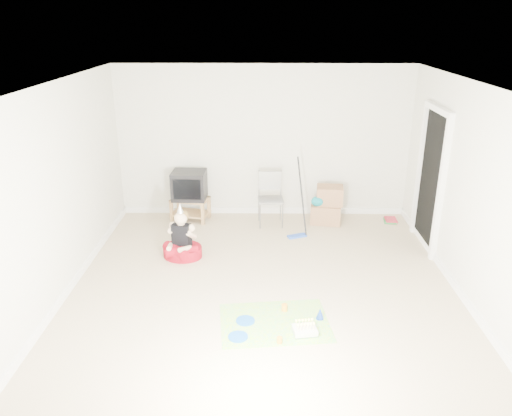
{
  "coord_description": "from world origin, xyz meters",
  "views": [
    {
      "loc": [
        -0.02,
        -5.85,
        3.31
      ],
      "look_at": [
        -0.1,
        0.4,
        0.9
      ],
      "focal_mm": 35.0,
      "sensor_mm": 36.0,
      "label": 1
    }
  ],
  "objects_px": {
    "tv_stand": "(190,207)",
    "cardboard_boxes": "(327,205)",
    "crt_tv": "(189,185)",
    "folding_chair": "(271,200)",
    "seated_woman": "(182,245)",
    "birthday_cake": "(305,331)"
  },
  "relations": [
    {
      "from": "birthday_cake",
      "to": "cardboard_boxes",
      "type": "bearing_deg",
      "value": 79.13
    },
    {
      "from": "tv_stand",
      "to": "seated_woman",
      "type": "relative_size",
      "value": 0.83
    },
    {
      "from": "folding_chair",
      "to": "seated_woman",
      "type": "relative_size",
      "value": 1.09
    },
    {
      "from": "tv_stand",
      "to": "cardboard_boxes",
      "type": "bearing_deg",
      "value": -2.06
    },
    {
      "from": "tv_stand",
      "to": "cardboard_boxes",
      "type": "distance_m",
      "value": 2.34
    },
    {
      "from": "tv_stand",
      "to": "folding_chair",
      "type": "height_order",
      "value": "folding_chair"
    },
    {
      "from": "seated_woman",
      "to": "cardboard_boxes",
      "type": "bearing_deg",
      "value": 30.5
    },
    {
      "from": "tv_stand",
      "to": "birthday_cake",
      "type": "xyz_separation_m",
      "value": [
        1.72,
        -3.32,
        -0.2
      ]
    },
    {
      "from": "folding_chair",
      "to": "tv_stand",
      "type": "bearing_deg",
      "value": 171.91
    },
    {
      "from": "tv_stand",
      "to": "crt_tv",
      "type": "relative_size",
      "value": 1.24
    },
    {
      "from": "cardboard_boxes",
      "to": "seated_woman",
      "type": "bearing_deg",
      "value": -149.5
    },
    {
      "from": "tv_stand",
      "to": "crt_tv",
      "type": "bearing_deg",
      "value": 0.0
    },
    {
      "from": "seated_woman",
      "to": "birthday_cake",
      "type": "height_order",
      "value": "seated_woman"
    },
    {
      "from": "folding_chair",
      "to": "seated_woman",
      "type": "bearing_deg",
      "value": -136.92
    },
    {
      "from": "folding_chair",
      "to": "cardboard_boxes",
      "type": "distance_m",
      "value": 0.98
    },
    {
      "from": "birthday_cake",
      "to": "seated_woman",
      "type": "bearing_deg",
      "value": 130.96
    },
    {
      "from": "birthday_cake",
      "to": "crt_tv",
      "type": "bearing_deg",
      "value": 117.38
    },
    {
      "from": "crt_tv",
      "to": "cardboard_boxes",
      "type": "height_order",
      "value": "crt_tv"
    },
    {
      "from": "tv_stand",
      "to": "crt_tv",
      "type": "height_order",
      "value": "crt_tv"
    },
    {
      "from": "crt_tv",
      "to": "cardboard_boxes",
      "type": "relative_size",
      "value": 0.88
    },
    {
      "from": "crt_tv",
      "to": "seated_woman",
      "type": "bearing_deg",
      "value": -84.81
    },
    {
      "from": "tv_stand",
      "to": "cardboard_boxes",
      "type": "height_order",
      "value": "cardboard_boxes"
    }
  ]
}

